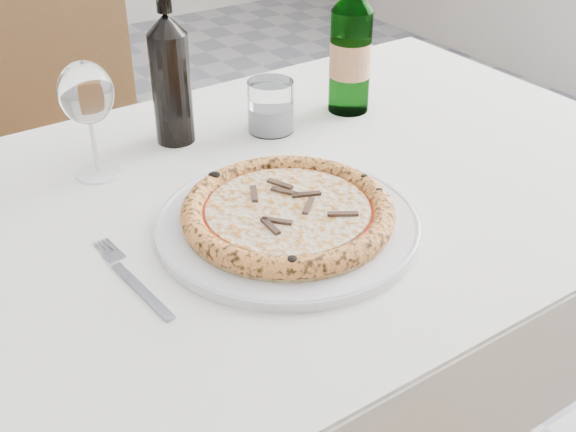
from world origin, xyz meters
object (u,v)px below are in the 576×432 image
Objects in this scene: wine_glass at (86,96)px; beer_bottle at (351,49)px; pizza at (288,212)px; chair_far at (57,138)px; plate at (288,223)px; dining_table at (251,251)px; tumbler at (271,110)px; wine_bottle at (171,77)px.

beer_bottle is at bearing -2.32° from wine_glass.
chair_far is at bearing 92.96° from pizza.
plate is (0.05, -0.91, 0.23)m from chair_far.
tumbler reaches higher than dining_table.
dining_table is 5.32× the size of wine_bottle.
tumbler is 0.18m from beer_bottle.
dining_table is at bearing -86.68° from chair_far.
dining_table is at bearing -50.09° from wine_glass.
dining_table is 0.14m from plate.
beer_bottle is at bearing 40.86° from plate.
plate reaches higher than dining_table.
dining_table is 0.30m from wine_bottle.
pizza is 0.42m from beer_bottle.
pizza is 3.27× the size of tumbler.
wine_bottle is at bearing 14.97° from wine_glass.
dining_table is 0.41m from beer_bottle.
pizza reaches higher than plate.
tumbler is 0.34× the size of wine_bottle.
wine_bottle is at bearing -85.84° from chair_far.
wine_bottle is at bearing 169.31° from beer_bottle.
wine_bottle is at bearing 90.79° from plate.
chair_far is 2.62× the size of plate.
wine_glass is (-0.11, -0.63, 0.35)m from chair_far.
beer_bottle is at bearing 28.43° from dining_table.
beer_bottle reaches higher than chair_far.
pizza is at bearing -87.04° from chair_far.
chair_far is 0.94m from plate.
wine_glass is at bearing 177.30° from tumbler.
wine_glass is at bearing 177.68° from beer_bottle.
wine_bottle reaches higher than chair_far.
wine_glass is 2.06× the size of tumbler.
plate is 1.25× the size of pizza.
beer_bottle reaches higher than wine_glass.
wine_glass is (-0.16, 0.29, 0.10)m from pizza.
beer_bottle reaches higher than plate.
beer_bottle is (0.16, -0.00, 0.07)m from tumbler.
dining_table is at bearing -130.55° from tumbler.
dining_table is 15.78× the size of tumbler.
tumbler is 0.18m from wine_bottle.
beer_bottle reaches higher than tumbler.
chair_far is at bearing 118.85° from beer_bottle.
plate is at bearing -89.21° from wine_bottle.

